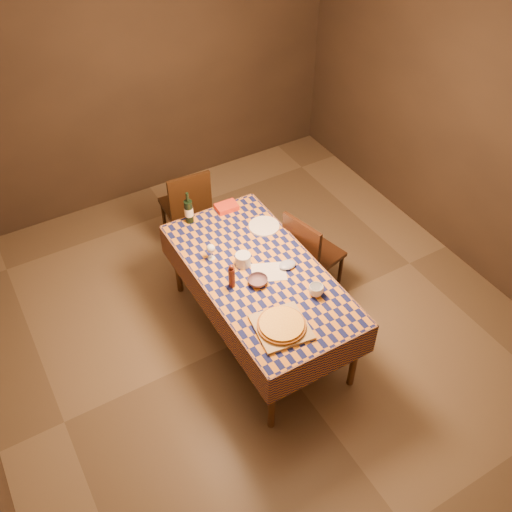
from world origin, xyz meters
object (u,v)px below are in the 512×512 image
bowl (258,281)px  white_plate (264,226)px  cutting_board (281,327)px  chair_right (309,253)px  chair_far (187,205)px  wine_bottle (189,211)px  dining_table (259,278)px  pizza (282,325)px

bowl → white_plate: bearing=54.9°
cutting_board → chair_right: chair_right is taller
bowl → chair_far: bearing=87.4°
bowl → chair_right: 0.81m
chair_right → bowl: bearing=-156.8°
wine_bottle → chair_far: 0.66m
bowl → wine_bottle: bearing=97.9°
dining_table → chair_right: (0.63, 0.20, -0.17)m
dining_table → pizza: (-0.16, -0.58, 0.12)m
cutting_board → chair_right: bearing=44.7°
cutting_board → pizza: bearing=180.0°
wine_bottle → chair_right: bearing=-37.8°
dining_table → white_plate: bearing=55.1°
cutting_board → white_plate: size_ratio=1.40×
bowl → wine_bottle: 0.97m
pizza → white_plate: pizza is taller
dining_table → wine_bottle: (-0.21, 0.85, 0.19)m
pizza → bowl: pizza is taller
cutting_board → wine_bottle: size_ratio=1.22×
dining_table → white_plate: 0.56m
pizza → chair_far: chair_far is taller
cutting_board → pizza: (-0.00, 0.00, 0.03)m
bowl → white_plate: size_ratio=0.59×
wine_bottle → chair_right: 1.12m
dining_table → cutting_board: (-0.16, -0.58, 0.09)m
pizza → bowl: size_ratio=2.69×
chair_right → chair_far: bearing=118.7°
dining_table → cutting_board: cutting_board is taller
bowl → chair_far: 1.50m
dining_table → white_plate: size_ratio=6.86×
dining_table → chair_right: size_ratio=1.98×
white_plate → chair_far: chair_far is taller
wine_bottle → chair_right: (0.84, -0.65, -0.36)m
cutting_board → chair_far: bearing=85.7°
bowl → white_plate: (0.39, 0.56, -0.02)m
cutting_board → bowl: bearing=80.4°
dining_table → chair_right: chair_right is taller
wine_bottle → white_plate: bearing=-36.9°
dining_table → chair_far: 1.38m
dining_table → cutting_board: size_ratio=4.91×
chair_far → pizza: bearing=-94.3°
pizza → white_plate: bearing=65.5°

